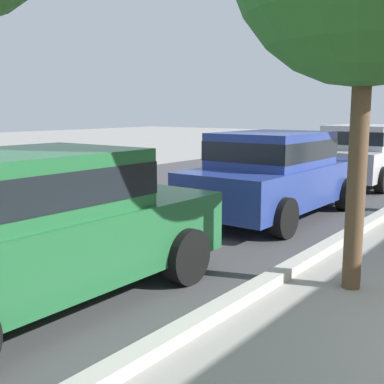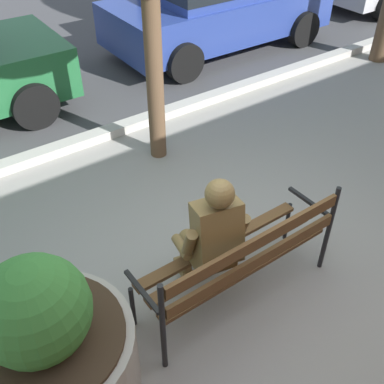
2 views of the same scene
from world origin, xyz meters
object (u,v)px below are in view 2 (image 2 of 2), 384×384
(concrete_planter, at_px, (48,348))
(bronze_statue_seated, at_px, (210,239))
(park_bench, at_px, (242,256))
(parked_car_blue, at_px, (217,2))

(concrete_planter, bearing_deg, bronze_statue_seated, 2.22)
(bronze_statue_seated, distance_m, concrete_planter, 1.45)
(park_bench, distance_m, concrete_planter, 1.62)
(park_bench, height_order, concrete_planter, concrete_planter)
(park_bench, bearing_deg, parked_car_blue, 54.46)
(park_bench, height_order, bronze_statue_seated, bronze_statue_seated)
(park_bench, xyz_separation_m, bronze_statue_seated, (-0.17, 0.21, 0.12))
(bronze_statue_seated, distance_m, parked_car_blue, 5.79)
(bronze_statue_seated, height_order, parked_car_blue, parked_car_blue)
(concrete_planter, bearing_deg, park_bench, -5.38)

